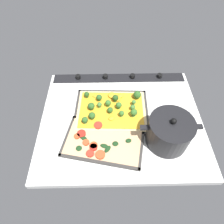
% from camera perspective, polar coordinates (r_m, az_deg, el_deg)
% --- Properties ---
extents(ground_plane, '(0.79, 0.65, 0.03)m').
position_cam_1_polar(ground_plane, '(0.99, 2.67, -2.29)').
color(ground_plane, silver).
extents(stove_control_panel, '(0.76, 0.07, 0.03)m').
position_cam_1_polar(stove_control_panel, '(1.17, 2.01, 9.88)').
color(stove_control_panel, black).
rests_on(stove_control_panel, ground_plane).
extents(baking_tray_front, '(0.38, 0.29, 0.01)m').
position_cam_1_polar(baking_tray_front, '(1.00, -0.16, 0.26)').
color(baking_tray_front, '#33302D').
rests_on(baking_tray_front, ground_plane).
extents(broccoli_pizza, '(0.35, 0.27, 0.06)m').
position_cam_1_polar(broccoli_pizza, '(0.99, -0.07, 1.09)').
color(broccoli_pizza, '#D3B77F').
rests_on(broccoli_pizza, baking_tray_front).
extents(baking_tray_back, '(0.39, 0.28, 0.01)m').
position_cam_1_polar(baking_tray_back, '(0.90, -2.40, -8.49)').
color(baking_tray_back, '#33302D').
rests_on(baking_tray_back, ground_plane).
extents(veggie_pizza_back, '(0.36, 0.26, 0.02)m').
position_cam_1_polar(veggie_pizza_back, '(0.90, -2.94, -8.37)').
color(veggie_pizza_back, tan).
rests_on(veggie_pizza_back, baking_tray_back).
extents(cooking_pot, '(0.26, 0.19, 0.16)m').
position_cam_1_polar(cooking_pot, '(0.89, 16.12, -5.54)').
color(cooking_pot, black).
rests_on(cooking_pot, ground_plane).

